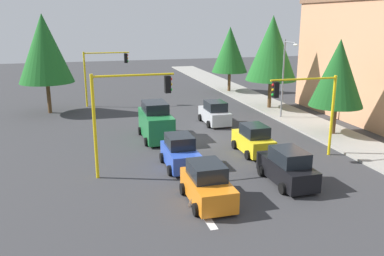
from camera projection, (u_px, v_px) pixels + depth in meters
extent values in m
plane|color=#353538|center=(195.00, 138.00, 30.66)|extent=(120.00, 120.00, 0.00)
cube|color=gray|center=(288.00, 114.00, 38.03)|extent=(80.00, 4.00, 0.15)
cube|color=silver|center=(207.00, 218.00, 18.45)|extent=(2.20, 0.36, 0.01)
cone|color=silver|center=(199.00, 206.00, 19.66)|extent=(0.01, 1.10, 1.10)
cylinder|color=yellow|center=(85.00, 80.00, 40.99)|extent=(0.18, 0.18, 5.54)
cylinder|color=yellow|center=(107.00, 53.00, 40.90)|extent=(0.12, 4.50, 0.12)
cube|color=black|center=(126.00, 58.00, 41.54)|extent=(0.36, 0.32, 0.96)
sphere|color=red|center=(127.00, 55.00, 41.51)|extent=(0.18, 0.18, 0.18)
sphere|color=yellow|center=(128.00, 58.00, 41.59)|extent=(0.18, 0.18, 0.18)
sphere|color=green|center=(128.00, 61.00, 41.67)|extent=(0.18, 0.18, 0.18)
cylinder|color=yellow|center=(95.00, 128.00, 22.36)|extent=(0.18, 0.18, 5.90)
cylinder|color=yellow|center=(134.00, 75.00, 22.21)|extent=(0.12, 4.50, 0.12)
cube|color=black|center=(168.00, 84.00, 22.86)|extent=(0.36, 0.32, 0.96)
sphere|color=red|center=(171.00, 79.00, 22.83)|extent=(0.18, 0.18, 0.18)
sphere|color=yellow|center=(171.00, 84.00, 22.91)|extent=(0.18, 0.18, 0.18)
sphere|color=green|center=(171.00, 89.00, 22.98)|extent=(0.18, 0.18, 0.18)
cylinder|color=yellow|center=(332.00, 116.00, 26.35)|extent=(0.18, 0.18, 5.28)
cylinder|color=yellow|center=(304.00, 79.00, 25.11)|extent=(0.12, 4.50, 0.12)
cube|color=black|center=(276.00, 90.00, 24.77)|extent=(0.36, 0.32, 0.96)
sphere|color=red|center=(273.00, 85.00, 24.65)|extent=(0.18, 0.18, 0.18)
sphere|color=yellow|center=(273.00, 90.00, 24.73)|extent=(0.18, 0.18, 0.18)
sphere|color=green|center=(273.00, 95.00, 24.80)|extent=(0.18, 0.18, 0.18)
cylinder|color=slate|center=(283.00, 80.00, 35.86)|extent=(0.14, 0.14, 7.00)
cylinder|color=slate|center=(290.00, 42.00, 34.16)|extent=(1.80, 0.10, 0.10)
ellipsoid|color=silver|center=(296.00, 45.00, 33.37)|extent=(0.56, 0.28, 0.20)
cylinder|color=brown|center=(49.00, 97.00, 38.54)|extent=(0.36, 0.36, 3.14)
cone|color=#1E6023|center=(44.00, 48.00, 37.36)|extent=(5.02, 5.02, 6.28)
cylinder|color=brown|center=(334.00, 119.00, 31.21)|extent=(0.36, 0.36, 2.51)
cone|color=#19511E|center=(338.00, 73.00, 30.28)|extent=(4.01, 4.01, 5.01)
cylinder|color=brown|center=(229.00, 81.00, 49.52)|extent=(0.36, 0.36, 2.67)
cone|color=#1E6023|center=(230.00, 50.00, 48.52)|extent=(4.27, 4.27, 5.34)
cylinder|color=brown|center=(270.00, 94.00, 40.30)|extent=(0.36, 0.36, 3.08)
cone|color=#1E6023|center=(272.00, 48.00, 39.14)|extent=(4.93, 4.93, 6.17)
cube|color=#1E7238|center=(156.00, 125.00, 30.27)|extent=(4.80, 1.90, 1.85)
cube|color=black|center=(155.00, 107.00, 30.15)|extent=(2.50, 1.67, 0.76)
cylinder|color=black|center=(174.00, 139.00, 29.36)|extent=(0.60, 0.20, 0.60)
cylinder|color=black|center=(146.00, 142.00, 28.83)|extent=(0.60, 0.20, 0.60)
cylinder|color=black|center=(165.00, 129.00, 32.12)|extent=(0.60, 0.20, 0.60)
cylinder|color=black|center=(140.00, 131.00, 31.60)|extent=(0.60, 0.20, 0.60)
cube|color=#B2B5BA|center=(214.00, 116.00, 34.83)|extent=(3.96, 1.72, 1.05)
cube|color=black|center=(215.00, 106.00, 34.41)|extent=(2.06, 1.51, 0.76)
cylinder|color=black|center=(200.00, 118.00, 35.84)|extent=(0.60, 0.20, 0.60)
cylinder|color=black|center=(220.00, 116.00, 36.32)|extent=(0.60, 0.20, 0.60)
cylinder|color=black|center=(209.00, 124.00, 33.55)|extent=(0.60, 0.20, 0.60)
cylinder|color=black|center=(230.00, 123.00, 34.03)|extent=(0.60, 0.20, 0.60)
cube|color=yellow|center=(253.00, 143.00, 27.25)|extent=(3.74, 1.63, 1.05)
cube|color=black|center=(255.00, 131.00, 26.83)|extent=(1.94, 1.43, 0.76)
cylinder|color=black|center=(234.00, 144.00, 28.20)|extent=(0.60, 0.20, 0.60)
cylinder|color=black|center=(257.00, 142.00, 28.65)|extent=(0.60, 0.20, 0.60)
cylinder|color=black|center=(248.00, 155.00, 26.04)|extent=(0.60, 0.20, 0.60)
cylinder|color=black|center=(272.00, 153.00, 26.50)|extent=(0.60, 0.20, 0.60)
cube|color=orange|center=(208.00, 189.00, 19.89)|extent=(3.89, 1.79, 1.05)
cube|color=black|center=(207.00, 170.00, 19.83)|extent=(2.02, 1.57, 0.76)
cylinder|color=black|center=(235.00, 205.00, 19.12)|extent=(0.60, 0.20, 0.60)
cylinder|color=black|center=(196.00, 210.00, 18.62)|extent=(0.60, 0.20, 0.60)
cylinder|color=black|center=(218.00, 185.00, 21.36)|extent=(0.60, 0.20, 0.60)
cylinder|color=black|center=(183.00, 189.00, 20.86)|extent=(0.60, 0.20, 0.60)
cube|color=blue|center=(180.00, 156.00, 24.60)|extent=(3.70, 1.71, 1.05)
cube|color=black|center=(179.00, 141.00, 24.53)|extent=(1.92, 1.51, 0.76)
cylinder|color=black|center=(200.00, 167.00, 23.87)|extent=(0.60, 0.20, 0.60)
cylinder|color=black|center=(170.00, 170.00, 23.40)|extent=(0.60, 0.20, 0.60)
cylinder|color=black|center=(190.00, 155.00, 26.00)|extent=(0.60, 0.20, 0.60)
cylinder|color=black|center=(162.00, 158.00, 25.53)|extent=(0.60, 0.20, 0.60)
cube|color=black|center=(286.00, 171.00, 22.26)|extent=(4.18, 1.69, 1.05)
cube|color=black|center=(289.00, 156.00, 21.83)|extent=(2.17, 1.49, 0.76)
cylinder|color=black|center=(261.00, 171.00, 23.33)|extent=(0.60, 0.20, 0.60)
cylinder|color=black|center=(289.00, 168.00, 23.80)|extent=(0.60, 0.20, 0.60)
cylinder|color=black|center=(282.00, 188.00, 20.93)|extent=(0.60, 0.20, 0.60)
cylinder|color=black|center=(313.00, 185.00, 21.40)|extent=(0.60, 0.20, 0.60)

